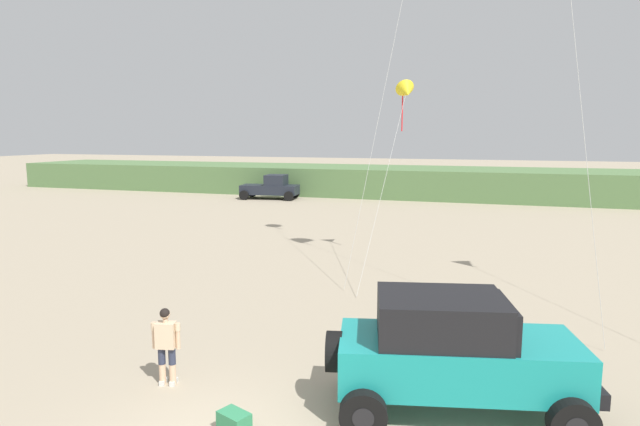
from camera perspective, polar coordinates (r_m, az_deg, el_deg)
name	(u,v)px	position (r m, az deg, el deg)	size (l,w,h in m)	color
dune_ridge	(499,184)	(46.62, 18.41, 2.94)	(90.00, 8.32, 2.37)	#567A47
jeep	(454,351)	(10.67, 14.04, -13.99)	(5.01, 3.26, 2.26)	teal
person_watching	(166,342)	(11.92, -15.96, -13.00)	(0.61, 0.38, 1.67)	#DBB28E
cooler_box	(234,423)	(10.26, -9.07, -21.05)	(0.56, 0.36, 0.38)	#2D7F51
distant_pickup	(271,187)	(44.02, -5.17, 2.71)	(4.79, 2.87, 1.98)	#1E232D
kite_black_sled	(406,92)	(22.09, 9.13, 12.53)	(1.19, 6.05, 7.39)	yellow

